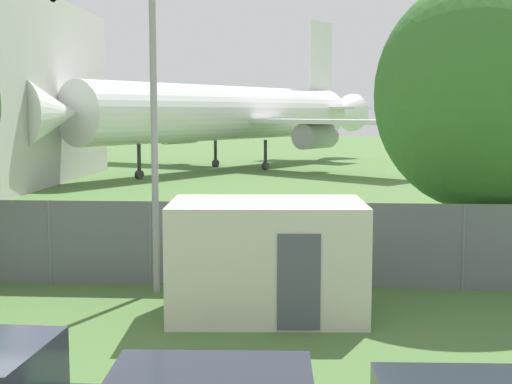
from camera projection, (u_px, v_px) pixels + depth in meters
perimeter_fence at (150, 243)px, 17.63m from camera, size 56.07×0.07×2.09m
airplane at (232, 113)px, 52.74m from camera, size 26.98×33.58×12.10m
portable_cabin at (267, 258)px, 15.00m from camera, size 4.18×2.72×2.42m
tree_near_hangar at (482, 95)px, 18.50m from camera, size 5.55×5.55×7.79m
light_mast at (154, 94)px, 16.51m from camera, size 0.44×0.44×7.67m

